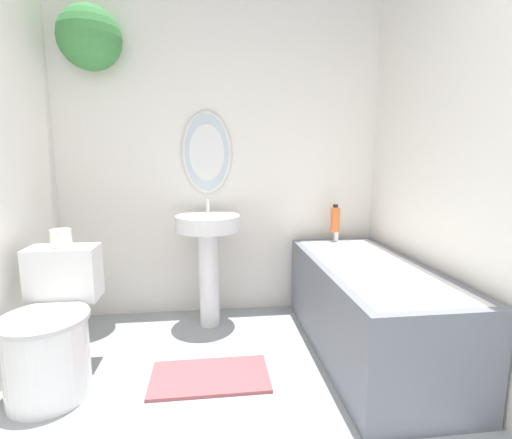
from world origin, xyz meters
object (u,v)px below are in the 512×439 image
Objects in this scene: pedestal_sink at (208,246)px; toilet_paper_roll at (61,238)px; toilet at (52,334)px; bathtub at (368,307)px; shampoo_bottle at (335,219)px.

pedestal_sink is 8.34× the size of toilet_paper_roll.
pedestal_sink reaches higher than toilet_paper_roll.
bathtub is at bearing 4.81° from toilet.
pedestal_sink is at bearing -172.71° from shampoo_bottle.
shampoo_bottle is 1.88m from toilet_paper_roll.
toilet is 1.10m from pedestal_sink.
toilet is 0.79× the size of pedestal_sink.
toilet_paper_roll is at bearing -151.42° from pedestal_sink.
toilet is 0.49× the size of bathtub.
toilet is at bearing -156.04° from shampoo_bottle.
pedestal_sink reaches higher than bathtub.
toilet_paper_roll is (-1.80, -0.57, 0.02)m from shampoo_bottle.
shampoo_bottle is at bearing 7.29° from pedestal_sink.
shampoo_bottle is at bearing 17.66° from toilet_paper_roll.
pedestal_sink is (0.82, 0.67, 0.29)m from toilet.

